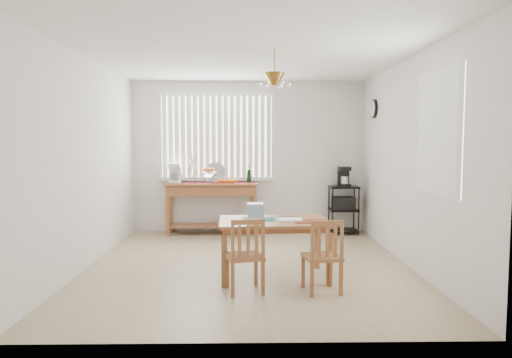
{
  "coord_description": "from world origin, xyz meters",
  "views": [
    {
      "loc": [
        -0.0,
        -5.66,
        1.54
      ],
      "look_at": [
        0.1,
        0.55,
        1.05
      ],
      "focal_mm": 32.0,
      "sensor_mm": 36.0,
      "label": 1
    }
  ],
  "objects_px": {
    "wire_cart": "(343,205)",
    "dining_table": "(274,227)",
    "sideboard": "(213,196)",
    "chair_right": "(323,256)",
    "cart_items": "(344,177)",
    "chair_left": "(245,256)"
  },
  "relations": [
    {
      "from": "wire_cart",
      "to": "dining_table",
      "type": "height_order",
      "value": "wire_cart"
    },
    {
      "from": "sideboard",
      "to": "dining_table",
      "type": "distance_m",
      "value": 2.68
    },
    {
      "from": "sideboard",
      "to": "chair_right",
      "type": "height_order",
      "value": "sideboard"
    },
    {
      "from": "sideboard",
      "to": "cart_items",
      "type": "height_order",
      "value": "cart_items"
    },
    {
      "from": "dining_table",
      "to": "chair_right",
      "type": "xyz_separation_m",
      "value": [
        0.47,
        -0.56,
        -0.21
      ]
    },
    {
      "from": "wire_cart",
      "to": "sideboard",
      "type": "bearing_deg",
      "value": 179.67
    },
    {
      "from": "cart_items",
      "to": "chair_left",
      "type": "relative_size",
      "value": 0.42
    },
    {
      "from": "sideboard",
      "to": "chair_left",
      "type": "bearing_deg",
      "value": -79.41
    },
    {
      "from": "sideboard",
      "to": "cart_items",
      "type": "relative_size",
      "value": 4.62
    },
    {
      "from": "wire_cart",
      "to": "dining_table",
      "type": "relative_size",
      "value": 0.64
    },
    {
      "from": "sideboard",
      "to": "chair_right",
      "type": "xyz_separation_m",
      "value": [
        1.37,
        -3.09,
        -0.27
      ]
    },
    {
      "from": "chair_right",
      "to": "chair_left",
      "type": "bearing_deg",
      "value": 179.12
    },
    {
      "from": "sideboard",
      "to": "wire_cart",
      "type": "distance_m",
      "value": 2.23
    },
    {
      "from": "cart_items",
      "to": "chair_left",
      "type": "distance_m",
      "value": 3.54
    },
    {
      "from": "cart_items",
      "to": "chair_right",
      "type": "xyz_separation_m",
      "value": [
        -0.85,
        -3.09,
        -0.58
      ]
    },
    {
      "from": "dining_table",
      "to": "chair_right",
      "type": "distance_m",
      "value": 0.76
    },
    {
      "from": "cart_items",
      "to": "wire_cart",
      "type": "bearing_deg",
      "value": -90.0
    },
    {
      "from": "cart_items",
      "to": "chair_right",
      "type": "relative_size",
      "value": 0.43
    },
    {
      "from": "dining_table",
      "to": "chair_left",
      "type": "relative_size",
      "value": 1.62
    },
    {
      "from": "dining_table",
      "to": "chair_right",
      "type": "height_order",
      "value": "chair_right"
    },
    {
      "from": "sideboard",
      "to": "chair_left",
      "type": "height_order",
      "value": "sideboard"
    },
    {
      "from": "cart_items",
      "to": "dining_table",
      "type": "bearing_deg",
      "value": -117.71
    }
  ]
}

